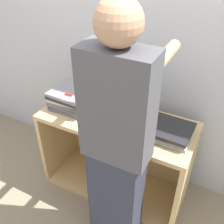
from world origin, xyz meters
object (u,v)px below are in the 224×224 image
(laptop_open, at_px, (121,109))
(laptop_stack_right, at_px, (165,130))
(person, at_px, (117,148))
(laptop_stack_left, at_px, (74,99))

(laptop_open, height_order, laptop_stack_right, laptop_open)
(laptop_stack_right, bearing_deg, person, -113.22)
(laptop_stack_right, bearing_deg, laptop_stack_left, -179.82)
(laptop_stack_left, xyz_separation_m, person, (0.60, -0.42, 0.05))
(laptop_stack_left, distance_m, laptop_stack_right, 0.78)
(laptop_stack_right, distance_m, person, 0.47)
(laptop_stack_right, height_order, person, person)
(laptop_open, distance_m, person, 0.54)
(laptop_stack_right, relative_size, person, 0.22)
(laptop_open, xyz_separation_m, laptop_stack_right, (0.39, -0.07, -0.02))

